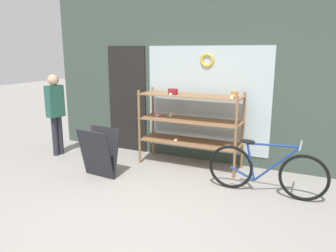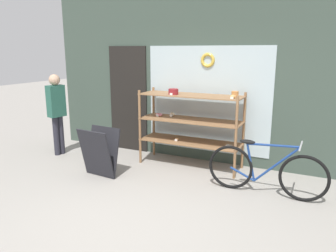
# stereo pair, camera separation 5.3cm
# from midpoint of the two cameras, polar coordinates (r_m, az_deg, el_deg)

# --- Properties ---
(ground_plane) EXTENTS (30.00, 30.00, 0.00)m
(ground_plane) POSITION_cam_midpoint_polar(r_m,az_deg,el_deg) (4.34, -6.59, -14.81)
(ground_plane) COLOR gray
(storefront_facade) EXTENTS (6.15, 0.13, 3.14)m
(storefront_facade) POSITION_cam_midpoint_polar(r_m,az_deg,el_deg) (6.04, 5.14, 8.41)
(storefront_facade) COLOR #3D4C42
(storefront_facade) RESTS_ON ground_plane
(display_case) EXTENTS (1.79, 0.57, 1.37)m
(display_case) POSITION_cam_midpoint_polar(r_m,az_deg,el_deg) (5.72, 4.22, 1.18)
(display_case) COLOR #8E6642
(display_case) RESTS_ON ground_plane
(bicycle) EXTENTS (1.67, 0.46, 0.79)m
(bicycle) POSITION_cam_midpoint_polar(r_m,az_deg,el_deg) (4.88, 16.85, -7.48)
(bicycle) COLOR black
(bicycle) RESTS_ON ground_plane
(sandwich_board) EXTENTS (0.63, 0.43, 0.79)m
(sandwich_board) POSITION_cam_midpoint_polar(r_m,az_deg,el_deg) (5.43, -11.56, -4.54)
(sandwich_board) COLOR #232328
(sandwich_board) RESTS_ON ground_plane
(pedestrian) EXTENTS (0.24, 0.35, 1.58)m
(pedestrian) POSITION_cam_midpoint_polar(r_m,az_deg,el_deg) (6.68, -18.62, 2.91)
(pedestrian) COLOR #282833
(pedestrian) RESTS_ON ground_plane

